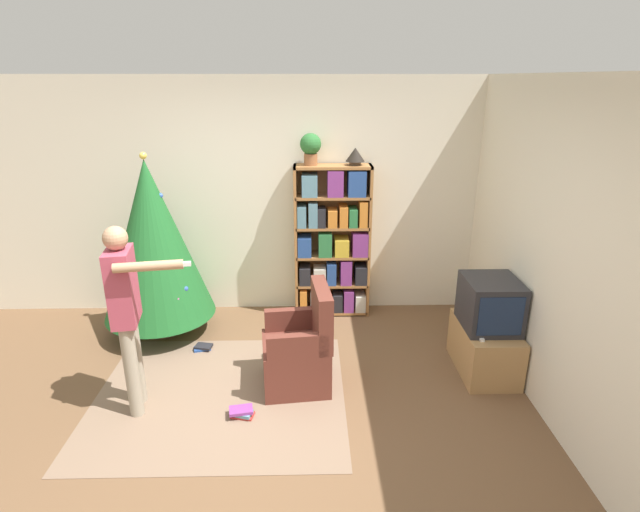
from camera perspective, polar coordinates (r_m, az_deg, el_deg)
ground_plane at (r=4.17m, az=-6.66°, el=-18.34°), size 14.00×14.00×0.00m
wall_back at (r=5.60m, az=-5.25°, el=6.58°), size 8.00×0.10×2.60m
wall_right at (r=3.99m, az=27.27°, el=-1.03°), size 0.10×8.00×2.60m
area_rug at (r=4.51m, az=-11.29°, el=-15.26°), size 2.11×1.87×0.01m
bookshelf at (r=5.51m, az=1.51°, el=1.54°), size 0.83×0.27×1.70m
tv_stand at (r=4.88m, az=18.28°, el=-9.97°), size 0.46×0.77×0.45m
television at (r=4.68m, az=18.88°, el=-5.16°), size 0.46×0.53×0.45m
game_remote at (r=4.54m, az=17.86°, el=-8.86°), size 0.04×0.12×0.02m
christmas_tree at (r=5.27m, az=-18.53°, el=1.67°), size 1.12×1.12×1.90m
armchair at (r=4.41m, az=-2.27°, el=-10.87°), size 0.63×0.62×0.92m
standing_person at (r=4.11m, az=-21.25°, el=-5.37°), size 0.68×0.46×1.55m
potted_plant at (r=5.28m, az=-1.08°, el=12.37°), size 0.22×0.22×0.33m
table_lamp at (r=5.31m, az=4.05°, el=11.41°), size 0.20×0.20×0.18m
book_pile_near_tree at (r=5.19m, az=-13.22°, el=-10.14°), size 0.20×0.14×0.05m
book_pile_by_chair at (r=4.23m, az=-8.91°, el=-17.25°), size 0.21×0.15×0.07m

